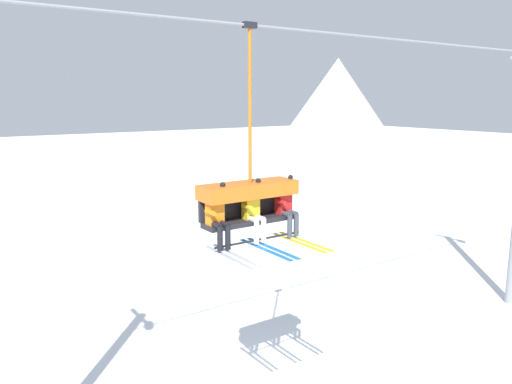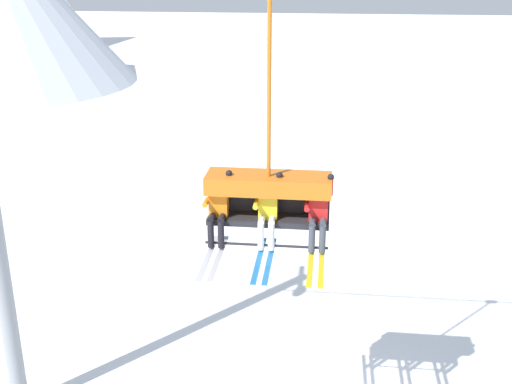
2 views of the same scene
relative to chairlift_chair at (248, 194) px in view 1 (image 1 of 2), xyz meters
The scene contains 6 objects.
mountain_peak_east 44.42m from the chairlift_chair, 44.13° to the left, with size 16.45×16.45×11.70m.
lift_cable 4.78m from the chairlift_chair, ahead, with size 19.84×0.05×0.05m.
chairlift_chair is the anchor object (origin of this frame).
skier_orange 0.93m from the chairlift_chair, 165.94° to the right, with size 0.48×1.70×1.34m.
skier_yellow 0.39m from the chairlift_chair, 89.11° to the right, with size 0.48×1.70×1.34m.
skier_red 0.94m from the chairlift_chair, 13.96° to the right, with size 0.48×1.70×1.34m.
Camera 1 is at (-7.00, -9.19, 7.61)m, focal length 35.00 mm.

